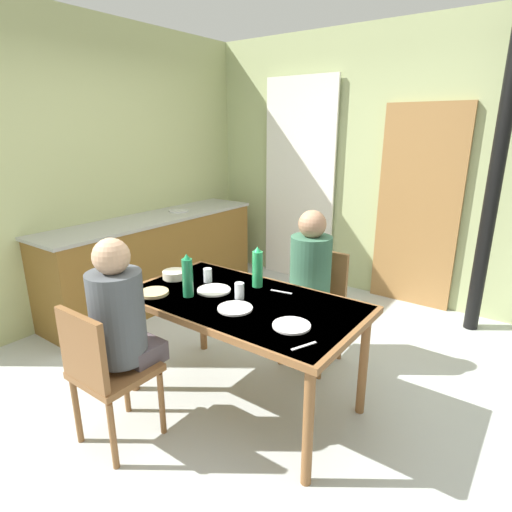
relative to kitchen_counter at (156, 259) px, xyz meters
The scene contains 23 objects.
ground_plane 1.82m from the kitchen_counter, 23.49° to the right, with size 5.97×5.97×0.00m, color #B7BDB9.
wall_back 2.45m from the kitchen_counter, 44.69° to the left, with size 4.09×0.10×2.75m, color #ACB87E.
wall_left 0.99m from the kitchen_counter, 158.96° to the right, with size 0.10×3.44×2.75m, color #AEB67B.
door_wooden 2.72m from the kitchen_counter, 34.65° to the left, with size 0.80×0.05×2.00m, color #9E703E.
stove_pipe_column 3.25m from the kitchen_counter, 23.59° to the left, with size 0.12×0.12×2.75m, color black.
curtain_panel 1.85m from the kitchen_counter, 60.99° to the left, with size 0.90×0.03×2.31m, color white.
kitchen_counter is the anchor object (origin of this frame).
dining_table 2.01m from the kitchen_counter, 24.93° to the right, with size 1.52×0.85×0.74m.
chair_near_diner 2.17m from the kitchen_counter, 48.22° to the right, with size 0.40×0.40×0.87m.
chair_far_diner 1.94m from the kitchen_counter, ahead, with size 0.40×0.40×0.87m.
person_near_diner 2.09m from the kitchen_counter, 45.70° to the right, with size 0.30×0.37×0.77m.
person_far_diner 1.97m from the kitchen_counter, ahead, with size 0.30×0.37×0.77m.
water_bottle_green_near 1.90m from the kitchen_counter, 18.84° to the right, with size 0.07×0.07×0.28m.
water_bottle_green_far 1.85m from the kitchen_counter, 33.69° to the right, with size 0.07×0.07×0.28m.
serving_bowl_center 1.47m from the kitchen_counter, 34.77° to the right, with size 0.17×0.17×0.06m, color #EFE6C9.
dinner_plate_near_left 2.12m from the kitchen_counter, 27.67° to the right, with size 0.21×0.21×0.01m, color white.
dinner_plate_near_right 1.80m from the kitchen_counter, 28.02° to the right, with size 0.22×0.22×0.01m, color white.
dinner_plate_far_center 2.47m from the kitchen_counter, 23.32° to the right, with size 0.21×0.21×0.01m, color white.
drinking_glass_by_near_diner 1.63m from the kitchen_counter, 27.26° to the right, with size 0.06×0.06×0.10m, color silver.
drinking_glass_by_far_diner 2.00m from the kitchen_counter, 25.10° to the right, with size 0.06×0.06×0.11m, color silver.
bread_plate_sliced 1.73m from the kitchen_counter, 40.59° to the right, with size 0.19×0.19×0.02m, color #DBB77A.
cutlery_knife_near 2.68m from the kitchen_counter, 24.84° to the right, with size 0.15×0.02×0.00m, color silver.
cutlery_fork_near 2.05m from the kitchen_counter, 16.88° to the right, with size 0.15×0.02×0.00m, color silver.
Camera 1 is at (1.69, -2.04, 1.78)m, focal length 29.22 mm.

